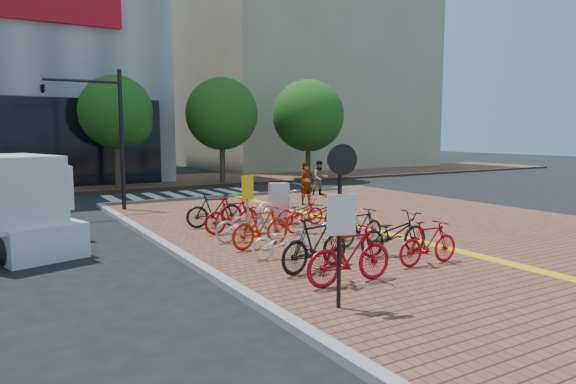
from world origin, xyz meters
TOP-DOWN VIEW (x-y plane):
  - ground at (0.00, 0.00)m, footprint 120.00×120.00m
  - kerb_west at (-4.00, -5.00)m, footprint 0.25×34.00m
  - kerb_north at (3.00, 12.00)m, footprint 14.00×0.25m
  - far_sidewalk at (0.00, 21.00)m, footprint 70.00×8.00m
  - building_beige at (18.00, 32.00)m, footprint 20.00×18.00m
  - crosswalk at (0.50, 14.00)m, footprint 7.50×4.00m
  - street_trees at (5.04, 17.45)m, footprint 16.20×4.60m
  - bike_0 at (-2.05, -2.66)m, footprint 1.97×0.61m
  - bike_1 at (-2.07, -1.50)m, footprint 2.01×0.92m
  - bike_2 at (-2.09, -0.23)m, footprint 1.68×0.87m
  - bike_3 at (-2.04, 1.09)m, footprint 1.89×0.85m
  - bike_4 at (-2.01, 1.99)m, footprint 1.82×0.67m
  - bike_5 at (-1.87, 3.25)m, footprint 1.81×0.62m
  - bike_6 at (-1.95, 4.39)m, footprint 1.85×0.74m
  - bike_7 at (0.36, -2.38)m, footprint 1.69×0.53m
  - bike_8 at (0.37, -1.24)m, footprint 2.00×0.77m
  - bike_9 at (0.30, -0.03)m, footprint 1.70×0.68m
  - bike_10 at (0.39, 0.78)m, footprint 1.63×0.69m
  - bike_11 at (0.27, 2.06)m, footprint 2.00×0.80m
  - bike_12 at (0.49, 3.21)m, footprint 1.67×0.61m
  - bike_13 at (0.41, 4.47)m, footprint 2.02×1.04m
  - pedestrian_a at (3.26, 7.17)m, footprint 0.65×0.44m
  - pedestrian_b at (5.61, 9.65)m, footprint 0.90×0.76m
  - utility_box at (0.13, 3.98)m, footprint 0.70×0.58m
  - yellow_sign at (-1.41, 3.10)m, footprint 0.44×0.20m
  - notice_sign at (-3.05, -3.69)m, footprint 0.50×0.18m
  - traffic_light_pole at (-4.73, 9.72)m, footprint 2.85×1.10m
  - box_truck at (-7.40, 4.66)m, footprint 3.09×4.74m

SIDE VIEW (x-z plane):
  - ground at x=0.00m, z-range 0.00..0.00m
  - crosswalk at x=0.50m, z-range 0.00..0.01m
  - far_sidewalk at x=0.00m, z-range 0.00..0.15m
  - kerb_west at x=-4.00m, z-range 0.00..0.15m
  - kerb_north at x=3.00m, z-range 0.00..0.15m
  - bike_10 at x=0.39m, z-range 0.15..0.98m
  - bike_2 at x=-2.09m, z-range 0.15..0.99m
  - bike_12 at x=0.49m, z-range 0.15..1.02m
  - bike_4 at x=-2.01m, z-range 0.15..1.10m
  - bike_9 at x=0.30m, z-range 0.15..1.14m
  - bike_7 at x=0.36m, z-range 0.15..1.16m
  - bike_13 at x=0.41m, z-range 0.15..1.16m
  - bike_11 at x=0.27m, z-range 0.15..1.18m
  - bike_8 at x=0.37m, z-range 0.15..1.19m
  - bike_5 at x=-1.87m, z-range 0.15..1.22m
  - bike_6 at x=-1.95m, z-range 0.15..1.23m
  - bike_3 at x=-2.04m, z-range 0.15..1.24m
  - bike_1 at x=-2.07m, z-range 0.15..1.31m
  - bike_0 at x=-2.05m, z-range 0.15..1.33m
  - utility_box at x=0.13m, z-range 0.15..1.47m
  - pedestrian_b at x=5.61m, z-range 0.15..1.78m
  - pedestrian_a at x=3.26m, z-range 0.15..1.89m
  - box_truck at x=-7.40m, z-range -0.07..2.46m
  - yellow_sign at x=-1.41m, z-range 0.48..2.16m
  - notice_sign at x=-3.05m, z-range 0.51..3.27m
  - traffic_light_pole at x=-4.73m, z-range 1.16..6.47m
  - street_trees at x=5.04m, z-range 0.92..7.27m
  - building_beige at x=18.00m, z-range 0.00..18.00m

